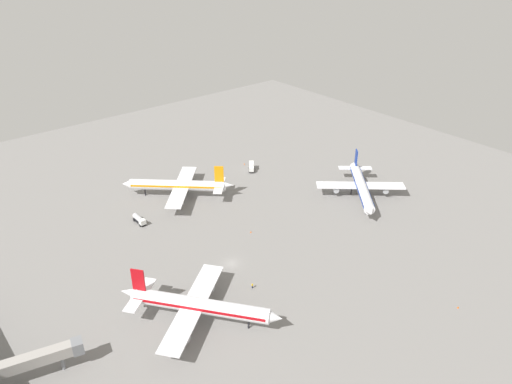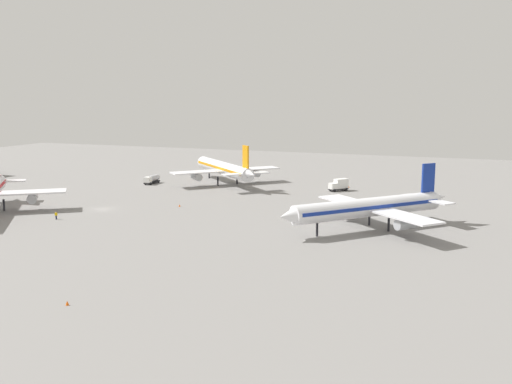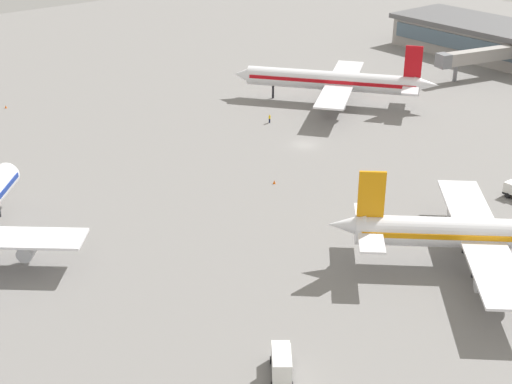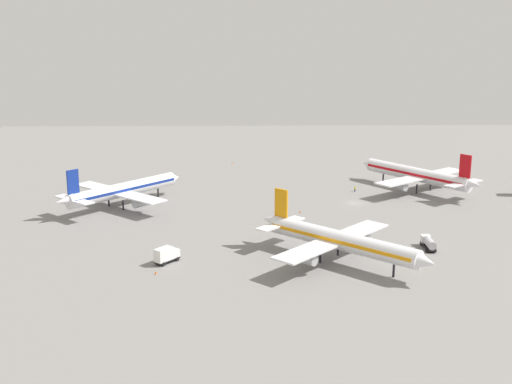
% 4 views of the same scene
% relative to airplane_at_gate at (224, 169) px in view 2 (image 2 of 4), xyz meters
% --- Properties ---
extents(ground, '(288.00, 288.00, 0.00)m').
position_rel_airplane_at_gate_xyz_m(ground, '(45.45, -10.35, -4.59)').
color(ground, gray).
extents(airplane_at_gate, '(31.83, 33.28, 12.62)m').
position_rel_airplane_at_gate_xyz_m(airplane_at_gate, '(0.00, 0.00, 0.00)').
color(airplane_at_gate, white).
rests_on(airplane_at_gate, ground).
extents(airplane_taxiing, '(32.99, 30.42, 12.31)m').
position_rel_airplane_at_gate_xyz_m(airplane_taxiing, '(43.24, 51.09, -0.11)').
color(airplane_taxiing, white).
rests_on(airplane_taxiing, ground).
extents(catering_truck, '(5.55, 5.00, 3.30)m').
position_rel_airplane_at_gate_xyz_m(catering_truck, '(-0.02, 34.68, -2.89)').
color(catering_truck, black).
rests_on(catering_truck, ground).
extents(fuel_truck, '(6.31, 2.22, 2.50)m').
position_rel_airplane_at_gate_xyz_m(fuel_truck, '(7.64, -20.28, -3.20)').
color(fuel_truck, black).
rests_on(fuel_truck, ground).
extents(ground_crew_worker, '(0.54, 0.54, 1.67)m').
position_rel_airplane_at_gate_xyz_m(ground_crew_worker, '(58.28, -12.87, -3.74)').
color(ground_crew_worker, '#1E2338').
rests_on(ground_crew_worker, ground).
extents(safety_cone_near_gate, '(0.44, 0.44, 0.60)m').
position_rel_airplane_at_gate_xyz_m(safety_cone_near_gate, '(-6.29, 36.02, -4.29)').
color(safety_cone_near_gate, '#EA590C').
rests_on(safety_cone_near_gate, ground).
extents(safety_cone_mid_apron, '(0.44, 0.44, 0.60)m').
position_rel_airplane_at_gate_xyz_m(safety_cone_mid_apron, '(98.90, 23.15, -4.29)').
color(safety_cone_mid_apron, '#EA590C').
rests_on(safety_cone_mid_apron, ground).
extents(safety_cone_far_side, '(0.44, 0.44, 0.60)m').
position_rel_airplane_at_gate_xyz_m(safety_cone_far_side, '(36.18, 4.75, -4.29)').
color(safety_cone_far_side, '#EA590C').
rests_on(safety_cone_far_side, ground).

